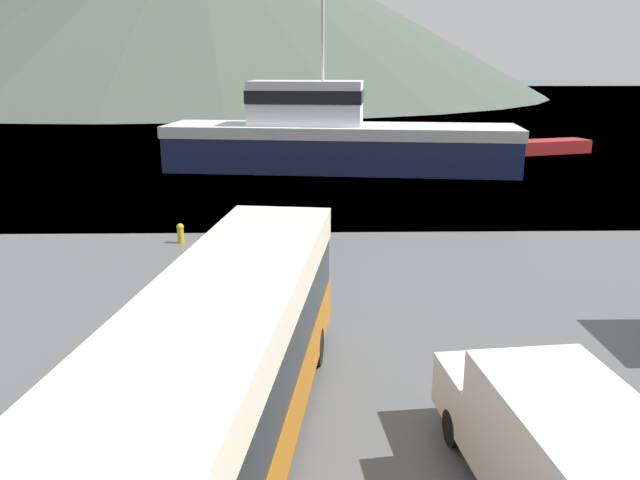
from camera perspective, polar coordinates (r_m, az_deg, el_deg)
name	(u,v)px	position (r m, az deg, el deg)	size (l,w,h in m)	color
water_surface	(298,95)	(145.94, -2.05, 13.15)	(240.00, 240.00, 0.00)	#3D5160
tour_bus	(218,380)	(10.77, -9.35, -12.50)	(4.23, 13.11, 3.42)	#B26614
delivery_van	(556,449)	(10.89, 20.80, -17.41)	(2.62, 5.81, 2.27)	silver
fishing_boat	(334,136)	(42.31, 1.31, 9.45)	(23.83, 8.49, 11.37)	#19234C
small_boat	(544,147)	(53.59, 19.80, 8.03)	(7.75, 4.17, 1.04)	maroon
mooring_bollard	(180,232)	(25.68, -12.64, 0.69)	(0.29, 0.29, 0.80)	#B29919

